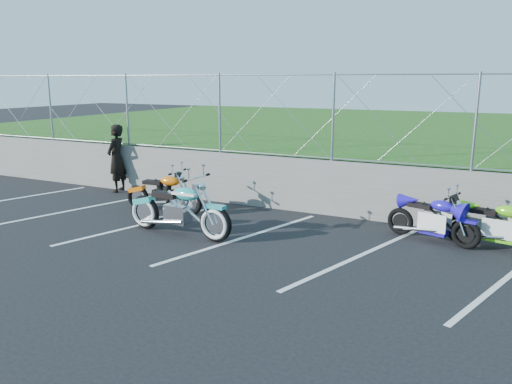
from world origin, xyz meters
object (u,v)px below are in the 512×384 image
at_px(cruiser_turquoise, 180,211).
at_px(naked_orange, 165,194).
at_px(sportbike_green, 498,227).
at_px(sportbike_blue, 434,221).
at_px(person_standing, 116,158).

distance_m(cruiser_turquoise, naked_orange, 1.92).
xyz_separation_m(cruiser_turquoise, sportbike_green, (5.87, 1.94, -0.08)).
distance_m(sportbike_green, sportbike_blue, 1.15).
bearing_deg(sportbike_blue, cruiser_turquoise, -142.26).
height_order(sportbike_green, person_standing, person_standing).
xyz_separation_m(naked_orange, sportbike_blue, (6.10, 0.52, -0.02)).
height_order(cruiser_turquoise, person_standing, person_standing).
distance_m(sportbike_blue, person_standing, 8.74).
relative_size(cruiser_turquoise, sportbike_blue, 1.37).
xyz_separation_m(sportbike_green, sportbike_blue, (-1.15, -0.07, -0.00)).
distance_m(cruiser_turquoise, person_standing, 4.79).
xyz_separation_m(cruiser_turquoise, naked_orange, (-1.38, 1.34, -0.07)).
height_order(naked_orange, person_standing, person_standing).
distance_m(cruiser_turquoise, sportbike_blue, 5.07).
height_order(sportbike_blue, person_standing, person_standing).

